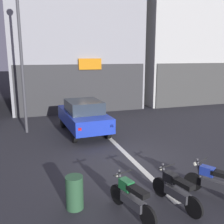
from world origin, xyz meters
TOP-DOWN VIEW (x-y plane):
  - ground_plane at (0.00, 0.00)m, footprint 120.00×120.00m
  - lane_centre_line at (0.00, 6.00)m, footprint 0.20×18.00m
  - car_blue_crossing_near at (-0.95, 3.92)m, footprint 1.96×4.18m
  - street_lamp at (-3.63, 4.91)m, footprint 0.36×0.36m
  - motorcycle_green_row_leftmost at (-1.33, -3.02)m, footprint 0.64×1.62m
  - motorcycle_black_row_left_mid at (-0.12, -3.03)m, footprint 0.59×1.64m
  - motorcycle_blue_row_centre at (1.08, -3.00)m, footprint 0.94×1.46m
  - trash_bin at (-2.56, -2.32)m, footprint 0.44×0.44m

SIDE VIEW (x-z plane):
  - ground_plane at x=0.00m, z-range 0.00..0.00m
  - lane_centre_line at x=0.00m, z-range 0.00..0.01m
  - trash_bin at x=-2.56m, z-range 0.00..0.85m
  - motorcycle_green_row_leftmost at x=-1.33m, z-range -0.03..0.95m
  - motorcycle_black_row_left_mid at x=-0.12m, z-range -0.03..0.95m
  - motorcycle_blue_row_centre at x=1.08m, z-range -0.03..0.95m
  - car_blue_crossing_near at x=-0.95m, z-range 0.07..1.71m
  - street_lamp at x=-3.63m, z-range 0.75..8.09m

